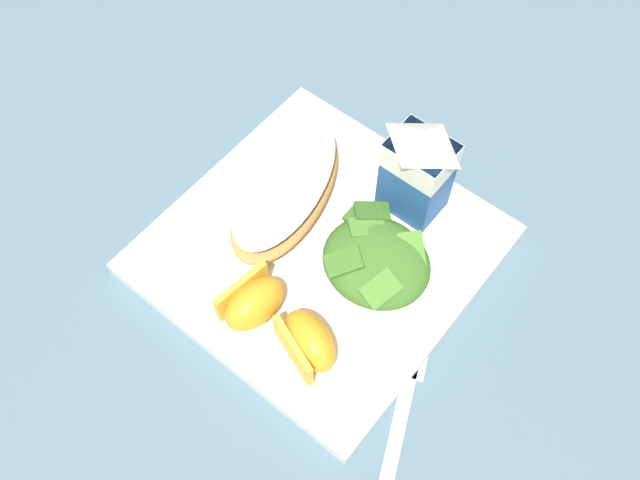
% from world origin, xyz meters
% --- Properties ---
extents(ground, '(3.00, 3.00, 0.00)m').
position_xyz_m(ground, '(0.00, 0.00, 0.00)').
color(ground, slate).
extents(white_plate, '(0.28, 0.28, 0.02)m').
position_xyz_m(white_plate, '(0.00, 0.00, 0.01)').
color(white_plate, white).
rests_on(white_plate, ground).
extents(cheesy_pizza_bread, '(0.12, 0.19, 0.04)m').
position_xyz_m(cheesy_pizza_bread, '(-0.06, 0.02, 0.03)').
color(cheesy_pizza_bread, tan).
rests_on(cheesy_pizza_bread, white_plate).
extents(green_salad_pile, '(0.10, 0.10, 0.04)m').
position_xyz_m(green_salad_pile, '(0.06, 0.01, 0.04)').
color(green_salad_pile, '#3D7028').
rests_on(green_salad_pile, white_plate).
extents(milk_carton, '(0.06, 0.04, 0.11)m').
position_xyz_m(milk_carton, '(0.04, 0.09, 0.08)').
color(milk_carton, '#23569E').
rests_on(milk_carton, white_plate).
extents(orange_wedge_front, '(0.04, 0.06, 0.04)m').
position_xyz_m(orange_wedge_front, '(-0.00, -0.09, 0.04)').
color(orange_wedge_front, orange).
rests_on(orange_wedge_front, white_plate).
extents(orange_wedge_middle, '(0.07, 0.05, 0.04)m').
position_xyz_m(orange_wedge_middle, '(0.06, -0.09, 0.04)').
color(orange_wedge_middle, orange).
rests_on(orange_wedge_middle, white_plate).
extents(metal_fork, '(0.09, 0.18, 0.01)m').
position_xyz_m(metal_fork, '(0.15, -0.09, 0.00)').
color(metal_fork, silver).
rests_on(metal_fork, ground).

